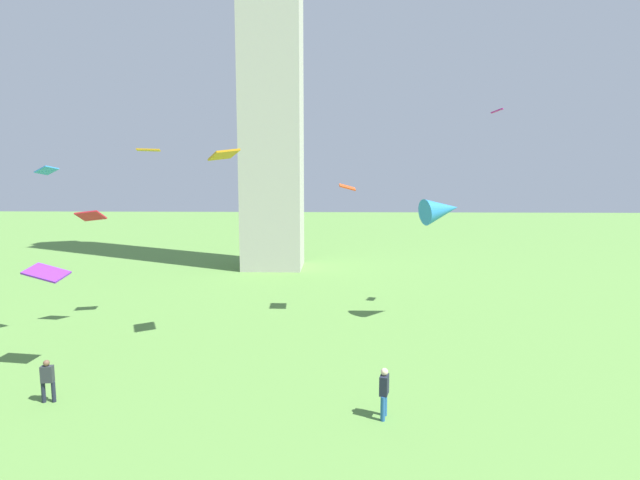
% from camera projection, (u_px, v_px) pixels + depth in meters
% --- Properties ---
extents(person_0, '(0.51, 0.30, 1.66)m').
position_uv_depth(person_0, '(48.00, 378.00, 18.41)').
color(person_0, '#1E2333').
rests_on(person_0, ground_plane).
extents(person_4, '(0.39, 0.55, 1.83)m').
position_uv_depth(person_4, '(384.00, 390.00, 17.17)').
color(person_4, '#235693').
rests_on(person_4, ground_plane).
extents(kite_flying_0, '(1.21, 1.04, 0.47)m').
position_uv_depth(kite_flying_0, '(47.00, 170.00, 24.17)').
color(kite_flying_0, '#2A79CA').
extents(kite_flying_1, '(0.98, 1.44, 0.44)m').
position_uv_depth(kite_flying_1, '(347.00, 187.00, 29.01)').
color(kite_flying_1, '#E64816').
extents(kite_flying_2, '(2.67, 2.19, 1.76)m').
position_uv_depth(kite_flying_2, '(441.00, 210.00, 28.03)').
color(kite_flying_2, '#2A7FC4').
extents(kite_flying_3, '(1.83, 2.06, 0.56)m').
position_uv_depth(kite_flying_3, '(224.00, 155.00, 23.73)').
color(kite_flying_3, '#C6800F').
extents(kite_flying_4, '(1.71, 1.21, 0.71)m').
position_uv_depth(kite_flying_4, '(46.00, 273.00, 21.16)').
color(kite_flying_4, purple).
extents(kite_flying_5, '(1.55, 1.06, 0.70)m').
position_uv_depth(kite_flying_5, '(91.00, 216.00, 26.97)').
color(kite_flying_5, red).
extents(kite_flying_6, '(0.97, 1.18, 0.37)m').
position_uv_depth(kite_flying_6, '(497.00, 111.00, 28.92)').
color(kite_flying_6, '#B5178D').
extents(kite_flying_7, '(1.44, 1.18, 0.13)m').
position_uv_depth(kite_flying_7, '(148.00, 150.00, 27.49)').
color(kite_flying_7, orange).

